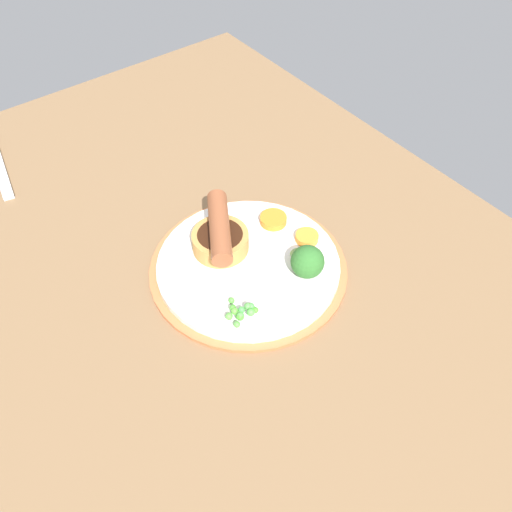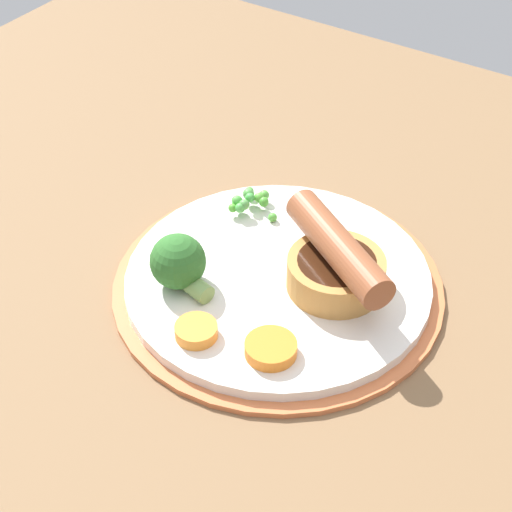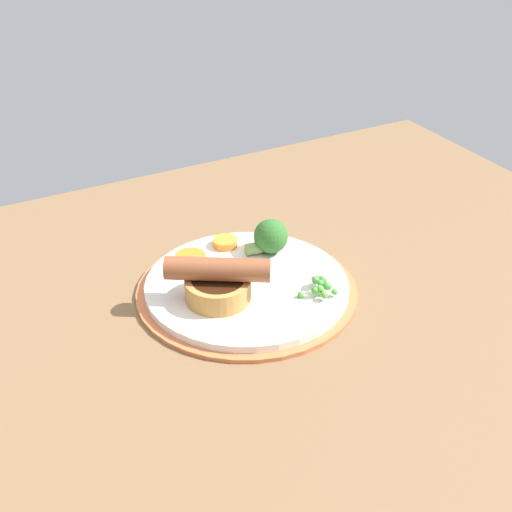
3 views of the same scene
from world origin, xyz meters
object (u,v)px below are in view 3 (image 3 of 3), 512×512
Objects in this scene: sausage_pudding at (218,282)px; pea_pile at (321,286)px; carrot_slice_0 at (225,243)px; dinner_plate at (247,288)px; carrot_slice_2 at (190,259)px; broccoli_floret_near at (270,237)px.

pea_pile is at bearing -171.25° from sausage_pudding.
sausage_pudding is at bearing 60.26° from carrot_slice_0.
dinner_plate is 5.55cm from sausage_pudding.
pea_pile is 15.66cm from carrot_slice_0.
carrot_slice_2 reaches higher than dinner_plate.
dinner_plate is at bearing -131.35° from sausage_pudding.
pea_pile is at bearing -74.58° from broccoli_floret_near.
pea_pile reaches higher than carrot_slice_0.
dinner_plate is 2.28× the size of sausage_pudding.
sausage_pudding is 8.95cm from carrot_slice_2.
carrot_slice_0 is at bearing -99.45° from dinner_plate.
carrot_slice_0 is (5.11, -14.80, -0.50)cm from pea_pile.
sausage_pudding reaches higher than carrot_slice_2.
dinner_plate is at bearing -41.93° from pea_pile.
broccoli_floret_near is at bearing 166.39° from carrot_slice_2.
sausage_pudding reaches higher than broccoli_floret_near.
carrot_slice_2 is at bearing 15.24° from carrot_slice_0.
pea_pile reaches higher than carrot_slice_2.
pea_pile is at bearing 138.07° from dinner_plate.
sausage_pudding is 12.08cm from broccoli_floret_near.
sausage_pudding reaches higher than dinner_plate.
carrot_slice_2 is at bearing -61.42° from dinner_plate.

